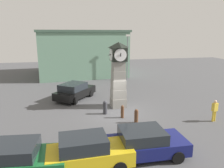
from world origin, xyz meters
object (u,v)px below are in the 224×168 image
Objects in this scene: car_far_lot at (75,91)px; car_by_building at (146,142)px; bollard_mid_row at (122,111)px; car_near_tower at (88,152)px; street_lamp_far_side at (127,54)px; clock_tower at (118,75)px; pedestrian_crossing_lot at (215,109)px; car_navy_sedan at (17,159)px; bollard_far_row at (136,116)px; bollard_near_tower at (105,107)px.

car_by_building is at bearing -74.53° from car_far_lot.
bollard_mid_row is 0.25× the size of car_near_tower.
car_near_tower is at bearing -111.65° from street_lamp_far_side.
car_near_tower is at bearing -113.18° from clock_tower.
pedestrian_crossing_lot is 0.26× the size of street_lamp_far_side.
street_lamp_far_side is at bearing 76.45° from car_by_building.
car_far_lot is at bearing 74.30° from car_navy_sedan.
car_far_lot is at bearing 105.47° from car_by_building.
car_by_building reaches higher than bollard_mid_row.
bollard_far_row is 5.62m from pedestrian_crossing_lot.
bollard_far_row is 8.31m from car_navy_sedan.
bollard_mid_row is 1.33m from bollard_far_row.
bollard_near_tower is 1.06× the size of bollard_far_row.
car_navy_sedan reaches higher than bollard_far_row.
bollard_mid_row is 8.42m from car_navy_sedan.
bollard_far_row is 7.75m from car_far_lot.
pedestrian_crossing_lot is (6.24, -2.08, 0.40)m from bollard_mid_row.
car_far_lot is at bearing 115.04° from bollard_near_tower.
clock_tower is 3.45m from bollard_mid_row.
bollard_far_row is 0.23× the size of car_navy_sedan.
bollard_far_row is at bearing 170.25° from pedestrian_crossing_lot.
car_near_tower reaches higher than pedestrian_crossing_lot.
car_navy_sedan is 1.10× the size of car_near_tower.
street_lamp_far_side is (4.39, 18.23, 2.73)m from car_by_building.
car_near_tower is at bearing -2.39° from car_navy_sedan.
bollard_far_row is at bearing -59.60° from car_far_lot.
bollard_near_tower is 6.42m from car_by_building.
bollard_near_tower is (-1.43, -1.49, -2.25)m from clock_tower.
car_by_building is at bearing 7.26° from car_near_tower.
bollard_far_row is 6.00m from car_near_tower.
pedestrian_crossing_lot reaches higher than car_navy_sedan.
street_lamp_far_side is at bearing 68.35° from car_near_tower.
car_near_tower is at bearing -159.13° from pedestrian_crossing_lot.
car_near_tower reaches higher than car_far_lot.
car_navy_sedan is at bearing -105.70° from car_far_lot.
clock_tower is 3.47× the size of pedestrian_crossing_lot.
car_far_lot reaches higher than bollard_far_row.
street_lamp_far_side is (7.40, 7.38, 2.69)m from car_far_lot.
bollard_near_tower reaches higher than bollard_mid_row.
clock_tower is 0.91× the size of street_lamp_far_side.
clock_tower is at bearing 50.59° from car_navy_sedan.
car_navy_sedan is at bearing -138.78° from bollard_mid_row.
bollard_far_row is (1.82, -2.19, -0.03)m from bollard_near_tower.
clock_tower is 11.10m from street_lamp_far_side.
car_near_tower is 0.99× the size of car_by_building.
bollard_far_row is 0.17× the size of street_lamp_far_side.
clock_tower reaches higher than bollard_mid_row.
car_navy_sedan is at bearing 177.61° from car_near_tower.
bollard_mid_row is 0.21× the size of car_far_lot.
street_lamp_far_side reaches higher than car_far_lot.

